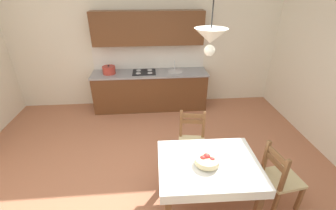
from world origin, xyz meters
The scene contains 8 objects.
ground_plane centered at (0.00, 0.00, -0.05)m, with size 6.72×6.05×0.10m, color #AD6B4C.
wall_back centered at (0.00, 2.78, 2.12)m, with size 6.72×0.12×4.24m, color silver.
kitchen_cabinetry centered at (0.04, 2.45, 0.86)m, with size 2.62×0.63×2.20m.
dining_table centered at (0.72, -0.48, 0.62)m, with size 1.25×0.97×0.75m.
dining_chair_kitchen_side centered at (0.67, 0.36, 0.44)m, with size 0.48×0.48×0.93m.
dining_chair_window_side centered at (1.68, -0.51, 0.44)m, with size 0.48×0.48×0.93m.
fruit_bowl centered at (0.69, -0.50, 0.81)m, with size 0.30×0.30×0.12m.
pendant_lamp centered at (0.64, -0.37, 2.22)m, with size 0.32×0.32×0.81m.
Camera 1 is at (0.05, -2.54, 2.66)m, focal length 24.31 mm.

